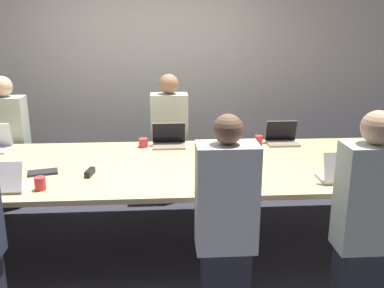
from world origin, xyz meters
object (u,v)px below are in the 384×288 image
(laptop_near_right, at_px, (342,173))
(laptop_near_midright, at_px, (223,179))
(cup_far_center, at_px, (143,143))
(cup_near_left, at_px, (40,183))
(laptop_far_center, at_px, (169,140))
(person_far_left, at_px, (9,144))
(bottle_near_midright, at_px, (250,166))
(person_far_center, at_px, (170,139))
(person_near_midright, at_px, (226,219))
(cup_near_midright, at_px, (253,179))
(stapler, at_px, (90,172))
(cup_far_right, at_px, (259,141))
(person_near_right, at_px, (367,217))
(laptop_far_right, at_px, (282,137))

(laptop_near_right, bearing_deg, laptop_near_midright, 5.48)
(cup_far_center, bearing_deg, cup_near_left, -123.23)
(laptop_near_right, xyz_separation_m, laptop_far_center, (-1.31, 1.08, -0.00))
(laptop_near_right, height_order, person_far_left, person_far_left)
(bottle_near_midright, height_order, person_far_center, person_far_center)
(laptop_near_right, xyz_separation_m, person_near_midright, (-0.96, -0.46, -0.14))
(cup_near_left, bearing_deg, bottle_near_midright, 2.95)
(cup_near_midright, xyz_separation_m, cup_far_center, (-0.87, 1.08, 0.00))
(person_far_left, distance_m, stapler, 1.58)
(cup_far_right, distance_m, stapler, 1.72)
(cup_near_left, relative_size, stapler, 0.63)
(laptop_near_right, xyz_separation_m, cup_far_center, (-1.56, 1.07, -0.03))
(laptop_near_midright, xyz_separation_m, laptop_far_center, (-0.38, 1.17, -0.01))
(person_near_right, height_order, cup_far_center, person_near_right)
(cup_near_midright, bearing_deg, person_near_midright, -121.54)
(cup_far_right, relative_size, stapler, 0.67)
(cup_near_left, bearing_deg, laptop_far_right, 27.82)
(cup_far_right, xyz_separation_m, person_near_midright, (-0.54, -1.49, -0.12))
(laptop_far_center, height_order, stapler, laptop_far_center)
(person_far_left, bearing_deg, person_far_center, 2.50)
(person_near_right, height_order, person_near_midright, person_near_right)
(laptop_far_right, relative_size, person_far_center, 0.23)
(laptop_near_midright, height_order, person_far_left, person_far_left)
(person_near_midright, height_order, bottle_near_midright, person_near_midright)
(laptop_far_right, distance_m, person_far_center, 1.22)
(laptop_near_midright, relative_size, person_far_center, 0.23)
(cup_near_left, relative_size, laptop_near_midright, 0.31)
(person_near_right, relative_size, person_far_left, 1.00)
(laptop_far_right, distance_m, person_near_midright, 1.75)
(laptop_far_right, height_order, cup_far_right, laptop_far_right)
(cup_near_left, height_order, person_near_midright, person_near_midright)
(person_near_midright, bearing_deg, laptop_near_right, -154.63)
(bottle_near_midright, bearing_deg, cup_far_right, 73.54)
(laptop_far_center, xyz_separation_m, person_far_center, (0.01, 0.46, -0.12))
(person_near_right, height_order, person_far_left, person_near_right)
(cup_far_right, relative_size, laptop_near_midright, 0.33)
(cup_near_left, bearing_deg, person_far_center, 57.83)
(cup_near_left, height_order, stapler, cup_near_left)
(laptop_far_right, bearing_deg, person_near_right, -85.17)
(laptop_far_center, relative_size, person_far_center, 0.24)
(cup_far_right, bearing_deg, laptop_far_center, 176.83)
(cup_far_right, bearing_deg, person_far_center, 150.11)
(person_near_right, height_order, laptop_near_midright, person_near_right)
(cup_near_left, bearing_deg, person_near_right, -12.68)
(laptop_far_right, distance_m, laptop_near_midright, 1.42)
(cup_near_left, relative_size, cup_far_right, 0.94)
(laptop_far_right, relative_size, stapler, 2.02)
(laptop_near_right, bearing_deg, person_far_center, -49.82)
(laptop_far_right, xyz_separation_m, cup_far_right, (-0.25, -0.07, -0.01))
(person_near_right, bearing_deg, laptop_near_midright, -25.26)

